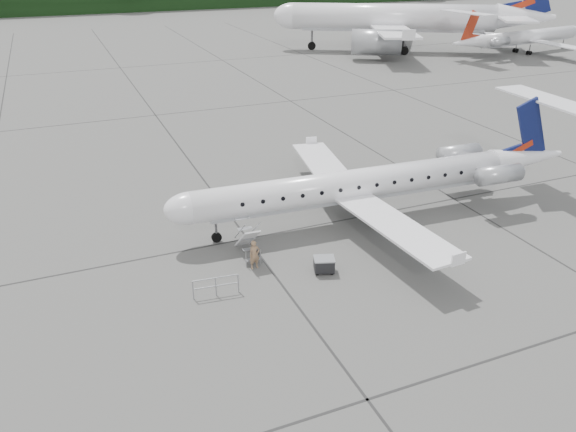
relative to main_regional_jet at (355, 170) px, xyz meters
name	(u,v)px	position (x,y,z in m)	size (l,w,h in m)	color
ground	(354,257)	(-2.16, -4.12, -3.26)	(320.00, 320.00, 0.00)	#5A5A58
main_regional_jet	(355,170)	(0.00, 0.00, 0.00)	(25.46, 18.33, 6.53)	white
airstair	(247,239)	(-7.43, -1.76, -2.24)	(0.85, 2.37, 2.05)	white
passenger	(255,255)	(-7.50, -3.09, -2.47)	(0.58, 0.38, 1.59)	#8D6B4D
safety_railing	(216,287)	(-10.10, -4.81, -2.76)	(2.20, 0.08, 1.00)	gray
baggage_cart	(324,265)	(-4.32, -4.86, -2.82)	(1.02, 0.82, 0.88)	black
bg_narrowbody	(394,4)	(34.61, 51.10, 3.85)	(39.63, 28.53, 14.23)	white
bg_regional_right	(530,30)	(53.37, 41.48, 0.20)	(26.42, 19.02, 6.93)	white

